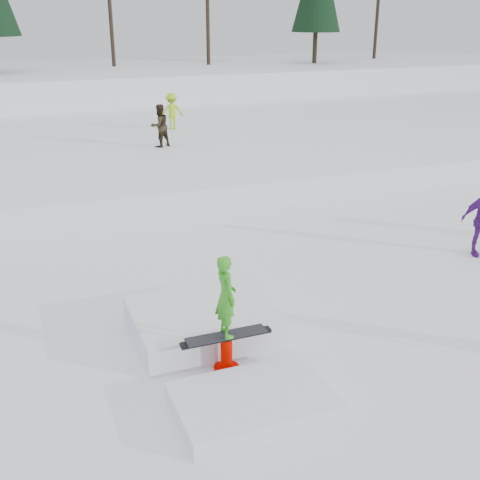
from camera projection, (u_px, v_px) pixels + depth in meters
name	position (u px, v px, depth m)	size (l,w,h in m)	color
ground	(254.00, 331.00, 11.55)	(120.00, 120.00, 0.00)	white
snow_berm	(69.00, 89.00, 37.21)	(60.00, 14.00, 2.40)	white
snow_midrise	(109.00, 146.00, 25.32)	(50.00, 18.00, 0.80)	white
walker_olive	(160.00, 126.00, 23.06)	(0.79, 0.62, 1.63)	black
walker_ygreen	(172.00, 111.00, 26.58)	(1.01, 0.58, 1.56)	#A1D81B
jib_rail_feature	(215.00, 338.00, 10.72)	(2.60, 4.40, 2.11)	white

